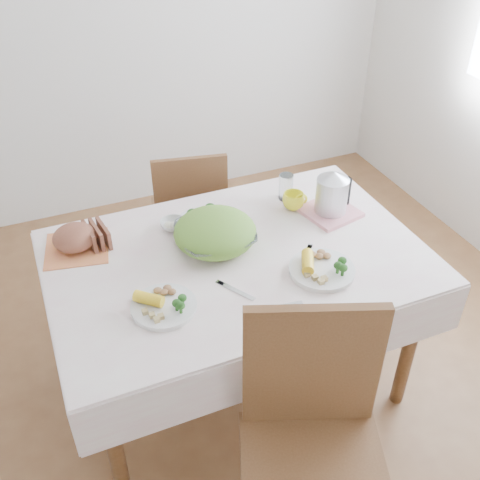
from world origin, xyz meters
name	(u,v)px	position (x,y,z in m)	size (l,w,h in m)	color
floor	(238,379)	(0.00, 0.00, 0.00)	(3.60, 3.60, 0.00)	brown
dining_table	(238,324)	(0.00, 0.00, 0.38)	(1.40, 0.90, 0.75)	brown
tablecloth	(237,257)	(0.00, 0.00, 0.76)	(1.50, 1.00, 0.01)	white
chair_far	(189,208)	(0.06, 0.84, 0.47)	(0.39, 0.39, 0.87)	brown
salad_bowl	(215,237)	(-0.06, 0.10, 0.80)	(0.32, 0.32, 0.08)	white
dinner_plate_left	(164,307)	(-0.36, -0.19, 0.77)	(0.24, 0.24, 0.02)	white
dinner_plate_right	(322,270)	(0.26, -0.22, 0.77)	(0.26, 0.26, 0.02)	white
broccoli_plate	(203,224)	(-0.06, 0.25, 0.77)	(0.24, 0.24, 0.02)	beige
napkin	(77,248)	(-0.59, 0.30, 0.76)	(0.25, 0.25, 0.00)	#E37D47
bread_loaf	(74,237)	(-0.59, 0.30, 0.82)	(0.18, 0.17, 0.11)	brown
fruit_bowl	(173,225)	(-0.18, 0.28, 0.78)	(0.11, 0.11, 0.03)	white
yellow_mug	(293,201)	(0.37, 0.22, 0.80)	(0.10, 0.10, 0.08)	#FFF628
glass_tumbler	(286,186)	(0.37, 0.31, 0.83)	(0.06, 0.06, 0.12)	white
pink_tray	(330,212)	(0.50, 0.12, 0.77)	(0.22, 0.22, 0.02)	pink
electric_kettle	(332,190)	(0.50, 0.12, 0.88)	(0.14, 0.14, 0.20)	#B2B5BA
fork_left	(236,291)	(-0.09, -0.20, 0.76)	(0.02, 0.17, 0.00)	silver
fork_right	(306,257)	(0.25, -0.12, 0.76)	(0.02, 0.16, 0.00)	silver
knife	(275,308)	(0.00, -0.34, 0.76)	(0.02, 0.21, 0.00)	silver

